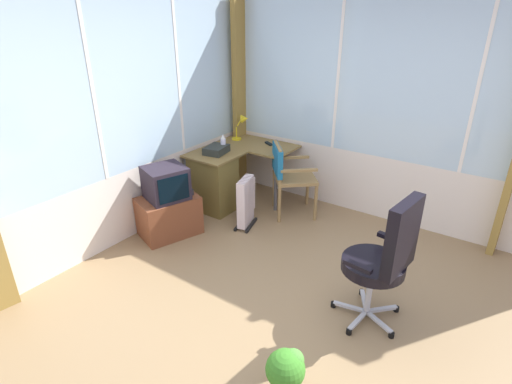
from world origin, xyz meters
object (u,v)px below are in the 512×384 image
at_px(spray_bottle, 223,143).
at_px(wooden_armchair, 286,170).
at_px(office_chair, 385,255).
at_px(desk, 216,179).
at_px(paper_tray, 216,150).
at_px(space_heater, 246,202).
at_px(potted_plant, 286,371).
at_px(desk_lamp, 243,123).
at_px(tv_on_stand, 168,205).
at_px(tv_remote, 269,144).

height_order(spray_bottle, wooden_armchair, spray_bottle).
xyz_separation_m(wooden_armchair, office_chair, (-1.22, -1.62, 0.06)).
bearing_deg(desk, paper_tray, 14.46).
xyz_separation_m(space_heater, potted_plant, (-1.73, -1.58, -0.11)).
relative_size(desk_lamp, space_heater, 0.56).
distance_m(wooden_armchair, tv_on_stand, 1.45).
relative_size(desk_lamp, tv_remote, 2.25).
xyz_separation_m(wooden_armchair, tv_on_stand, (-1.17, 0.81, -0.22)).
bearing_deg(desk_lamp, potted_plant, -138.93).
bearing_deg(potted_plant, tv_on_stand, 63.95).
relative_size(spray_bottle, wooden_armchair, 0.24).
relative_size(paper_tray, potted_plant, 0.86).
bearing_deg(desk, potted_plant, -131.15).
distance_m(tv_on_stand, potted_plant, 2.42).
relative_size(desk_lamp, paper_tray, 1.13).
xyz_separation_m(desk_lamp, spray_bottle, (-0.56, -0.11, -0.11)).
bearing_deg(office_chair, desk_lamp, 57.97).
distance_m(paper_tray, space_heater, 0.78).
bearing_deg(spray_bottle, desk, 176.37).
height_order(wooden_armchair, office_chair, office_chair).
bearing_deg(tv_remote, potted_plant, -115.32).
relative_size(wooden_armchair, potted_plant, 2.58).
bearing_deg(tv_remote, desk, -176.08).
xyz_separation_m(paper_tray, office_chair, (-0.91, -2.43, -0.13)).
xyz_separation_m(tv_on_stand, space_heater, (0.66, -0.60, -0.06)).
relative_size(paper_tray, tv_on_stand, 0.37).
bearing_deg(tv_remote, space_heater, -134.22).
xyz_separation_m(desk_lamp, space_heater, (-0.86, -0.68, -0.64)).
xyz_separation_m(tv_remote, tv_on_stand, (-1.52, 0.34, -0.38)).
bearing_deg(potted_plant, wooden_armchair, 31.30).
height_order(paper_tray, space_heater, paper_tray).
bearing_deg(desk, spray_bottle, -3.63).
bearing_deg(wooden_armchair, desk_lamp, 68.44).
relative_size(tv_remote, potted_plant, 0.43).
distance_m(tv_remote, tv_on_stand, 1.60).
bearing_deg(space_heater, office_chair, -111.17).
bearing_deg(desk, tv_remote, -25.44).
height_order(desk, paper_tray, paper_tray).
distance_m(tv_remote, spray_bottle, 0.64).
height_order(wooden_armchair, space_heater, wooden_armchair).
bearing_deg(wooden_armchair, office_chair, -127.00).
bearing_deg(space_heater, desk_lamp, 38.22).
height_order(desk_lamp, wooden_armchair, desk_lamp).
relative_size(tv_remote, space_heater, 0.25).
distance_m(tv_remote, potted_plant, 3.21).
distance_m(paper_tray, tv_on_stand, 0.95).
relative_size(desk, office_chair, 1.06).
bearing_deg(potted_plant, desk, 48.85).
height_order(desk_lamp, potted_plant, desk_lamp).
bearing_deg(spray_bottle, paper_tray, 171.12).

